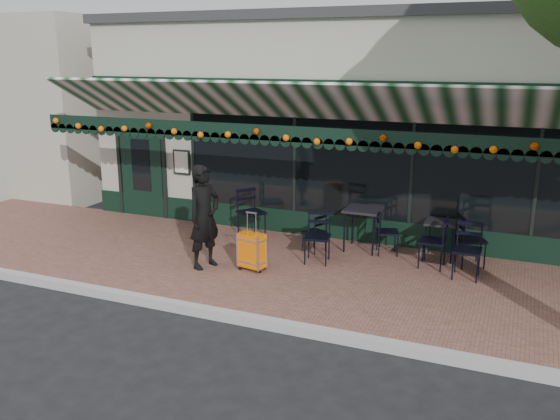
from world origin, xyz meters
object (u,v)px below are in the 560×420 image
at_px(suitcase, 252,251).
at_px(chair_a_left, 433,242).
at_px(woman, 204,217).
at_px(chair_b_right, 388,232).
at_px(chair_b_front, 317,238).
at_px(chair_b_left, 314,232).
at_px(chair_solo, 251,213).
at_px(chair_a_right, 471,240).
at_px(cafe_table_b, 363,213).
at_px(cafe_table_a, 441,225).
at_px(chair_a_front, 467,251).

distance_m(suitcase, chair_a_left, 3.20).
xyz_separation_m(woman, chair_b_right, (2.83, 1.96, -0.50)).
relative_size(woman, chair_b_right, 2.19).
bearing_deg(chair_b_front, chair_b_left, 104.48).
xyz_separation_m(suitcase, chair_solo, (-0.87, 1.80, 0.15)).
xyz_separation_m(chair_a_left, chair_a_right, (0.62, 0.33, 0.01)).
bearing_deg(chair_a_left, cafe_table_b, -106.45).
xyz_separation_m(woman, chair_solo, (-0.03, 1.97, -0.42)).
xyz_separation_m(woman, chair_a_left, (3.72, 1.54, -0.45)).
relative_size(cafe_table_a, chair_b_front, 0.76).
relative_size(cafe_table_b, chair_b_right, 0.98).
height_order(chair_a_right, chair_b_right, chair_a_right).
height_order(chair_a_left, chair_b_front, chair_a_left).
xyz_separation_m(cafe_table_a, chair_b_right, (-0.96, -0.14, -0.21)).
height_order(woman, chair_b_left, woman).
bearing_deg(cafe_table_b, woman, -139.23).
xyz_separation_m(cafe_table_a, chair_solo, (-3.82, -0.13, -0.13)).
distance_m(suitcase, chair_b_right, 2.68).
bearing_deg(chair_b_front, chair_a_front, -4.64).
bearing_deg(chair_b_left, woman, -20.81).
height_order(cafe_table_b, chair_b_front, chair_b_front).
bearing_deg(chair_b_right, suitcase, 112.21).
height_order(suitcase, chair_b_right, suitcase).
height_order(suitcase, chair_solo, suitcase).
bearing_deg(cafe_table_a, chair_b_right, -171.88).
bearing_deg(cafe_table_a, cafe_table_b, -176.52).
height_order(chair_a_front, chair_solo, chair_solo).
bearing_deg(chair_b_right, chair_a_right, -112.93).
bearing_deg(chair_a_front, chair_b_front, -174.94).
bearing_deg(chair_a_left, chair_a_right, 119.68).
relative_size(chair_b_front, chair_solo, 0.93).
bearing_deg(chair_b_right, chair_solo, 70.02).
xyz_separation_m(woman, suitcase, (0.84, 0.17, -0.57)).
bearing_deg(woman, cafe_table_b, -30.91).
distance_m(woman, chair_a_left, 4.06).
distance_m(chair_a_right, chair_a_front, 0.65).
height_order(cafe_table_a, cafe_table_b, cafe_table_b).
bearing_deg(cafe_table_b, chair_a_left, -18.20).
distance_m(woman, chair_solo, 2.01).
height_order(chair_b_left, chair_b_right, chair_b_right).
xyz_separation_m(chair_b_front, chair_solo, (-1.79, 0.98, 0.03)).
bearing_deg(chair_a_front, chair_a_left, 152.67).
xyz_separation_m(woman, cafe_table_a, (3.79, 2.09, -0.29)).
height_order(chair_a_left, chair_a_right, chair_a_right).
height_order(chair_b_left, chair_b_front, chair_b_front).
height_order(cafe_table_b, chair_b_right, chair_b_right).
distance_m(cafe_table_b, chair_b_right, 0.60).
xyz_separation_m(cafe_table_a, chair_a_front, (0.56, -0.87, -0.16)).
xyz_separation_m(chair_b_left, chair_solo, (-1.53, 0.40, 0.13)).
bearing_deg(chair_a_left, chair_b_front, -72.54).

